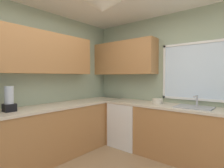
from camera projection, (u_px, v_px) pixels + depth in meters
room_shell at (89, 49)px, 2.81m from camera, size 3.52×3.90×2.64m
counter_run_left at (39, 135)px, 2.86m from camera, size 0.65×3.51×0.91m
counter_run_back at (174, 132)px, 3.05m from camera, size 2.61×0.65×0.91m
dishwasher at (128, 124)px, 3.63m from camera, size 0.60×0.60×0.86m
sink_assembly at (194, 107)px, 2.84m from camera, size 0.55×0.40×0.19m
bowl at (157, 101)px, 3.23m from camera, size 0.19×0.19×0.09m
blender_appliance at (9, 100)px, 2.50m from camera, size 0.15×0.15×0.36m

